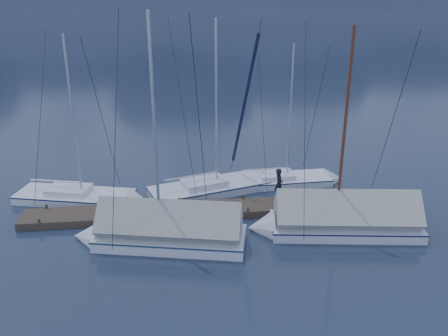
{
  "coord_description": "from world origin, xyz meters",
  "views": [
    {
      "loc": [
        -2.31,
        -17.42,
        9.78
      ],
      "look_at": [
        0.0,
        2.0,
        2.2
      ],
      "focal_mm": 38.0,
      "sensor_mm": 36.0,
      "label": 1
    }
  ],
  "objects_px": {
    "sailboat_open_left": "(92,199)",
    "sailboat_open_right": "(295,181)",
    "sailboat_covered_far": "(157,232)",
    "sailboat_covered_near": "(332,221)",
    "sailboat_open_mid": "(226,187)",
    "person": "(279,184)"
  },
  "relations": [
    {
      "from": "sailboat_open_mid",
      "to": "sailboat_covered_near",
      "type": "distance_m",
      "value": 6.28
    },
    {
      "from": "sailboat_open_right",
      "to": "person",
      "type": "distance_m",
      "value": 3.11
    },
    {
      "from": "sailboat_open_left",
      "to": "sailboat_covered_far",
      "type": "relative_size",
      "value": 0.87
    },
    {
      "from": "sailboat_open_left",
      "to": "sailboat_open_right",
      "type": "relative_size",
      "value": 1.09
    },
    {
      "from": "sailboat_open_left",
      "to": "sailboat_open_mid",
      "type": "distance_m",
      "value": 6.64
    },
    {
      "from": "sailboat_covered_far",
      "to": "sailboat_open_mid",
      "type": "bearing_deg",
      "value": 55.66
    },
    {
      "from": "sailboat_open_right",
      "to": "sailboat_covered_near",
      "type": "bearing_deg",
      "value": -87.7
    },
    {
      "from": "sailboat_open_mid",
      "to": "sailboat_covered_far",
      "type": "relative_size",
      "value": 0.93
    },
    {
      "from": "sailboat_open_mid",
      "to": "sailboat_covered_near",
      "type": "bearing_deg",
      "value": -51.21
    },
    {
      "from": "sailboat_covered_near",
      "to": "person",
      "type": "xyz_separation_m",
      "value": [
        -1.69,
        2.74,
        0.64
      ]
    },
    {
      "from": "sailboat_covered_near",
      "to": "sailboat_covered_far",
      "type": "height_order",
      "value": "sailboat_covered_far"
    },
    {
      "from": "sailboat_open_left",
      "to": "sailboat_open_mid",
      "type": "bearing_deg",
      "value": 5.91
    },
    {
      "from": "sailboat_open_right",
      "to": "person",
      "type": "height_order",
      "value": "sailboat_open_right"
    },
    {
      "from": "sailboat_open_mid",
      "to": "sailboat_open_right",
      "type": "relative_size",
      "value": 1.17
    },
    {
      "from": "sailboat_covered_far",
      "to": "sailboat_open_right",
      "type": "bearing_deg",
      "value": 37.19
    },
    {
      "from": "sailboat_open_left",
      "to": "person",
      "type": "distance_m",
      "value": 9.01
    },
    {
      "from": "sailboat_open_right",
      "to": "sailboat_covered_far",
      "type": "bearing_deg",
      "value": -142.81
    },
    {
      "from": "sailboat_open_right",
      "to": "sailboat_covered_near",
      "type": "xyz_separation_m",
      "value": [
        0.21,
        -5.3,
        0.33
      ]
    },
    {
      "from": "sailboat_covered_near",
      "to": "sailboat_open_right",
      "type": "bearing_deg",
      "value": 92.3
    },
    {
      "from": "sailboat_open_mid",
      "to": "sailboat_covered_far",
      "type": "distance_m",
      "value": 6.05
    },
    {
      "from": "sailboat_open_mid",
      "to": "sailboat_open_right",
      "type": "height_order",
      "value": "sailboat_open_mid"
    },
    {
      "from": "sailboat_covered_near",
      "to": "sailboat_covered_far",
      "type": "relative_size",
      "value": 0.95
    }
  ]
}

